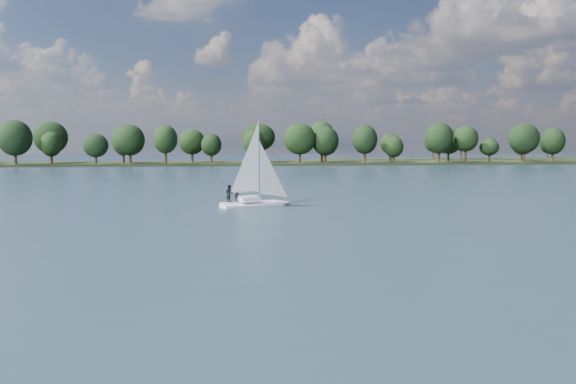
{
  "coord_description": "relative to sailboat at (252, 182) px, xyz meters",
  "views": [
    {
      "loc": [
        -5.83,
        -15.8,
        6.84
      ],
      "look_at": [
        2.69,
        42.44,
        2.5
      ],
      "focal_mm": 40.0,
      "sensor_mm": 36.0,
      "label": 1
    }
  ],
  "objects": [
    {
      "name": "ground",
      "position": [
        -0.52,
        45.12,
        -2.78
      ],
      "size": [
        700.0,
        700.0,
        0.0
      ],
      "primitive_type": "plane",
      "color": "#233342",
      "rests_on": "ground"
    },
    {
      "name": "far_shore_back",
      "position": [
        159.48,
        205.12,
        -2.78
      ],
      "size": [
        220.0,
        30.0,
        1.4
      ],
      "primitive_type": "cube",
      "color": "black",
      "rests_on": "ground"
    },
    {
      "name": "treeline",
      "position": [
        -20.33,
        153.1,
        5.31
      ],
      "size": [
        562.98,
        73.54,
        18.79
      ],
      "color": "black",
      "rests_on": "ground"
    },
    {
      "name": "sailboat",
      "position": [
        0.0,
        0.0,
        0.0
      ],
      "size": [
        7.81,
        4.74,
        9.95
      ],
      "rotation": [
        0.0,
        0.0,
        0.38
      ],
      "color": "white",
      "rests_on": "ground"
    },
    {
      "name": "far_shore",
      "position": [
        -0.52,
        157.12,
        -2.78
      ],
      "size": [
        660.0,
        40.0,
        1.5
      ],
      "primitive_type": "cube",
      "color": "black",
      "rests_on": "ground"
    }
  ]
}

